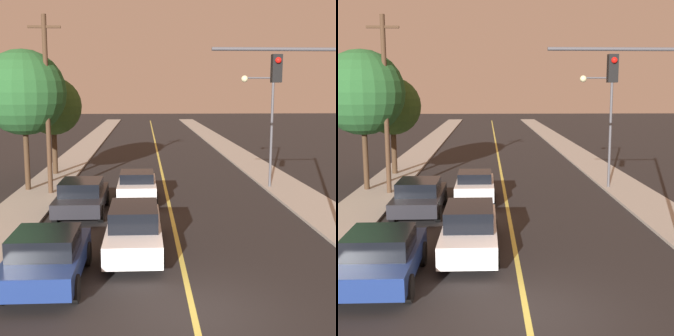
# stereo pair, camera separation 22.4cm
# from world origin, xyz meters

# --- Properties ---
(ground_plane) EXTENTS (200.00, 200.00, 0.00)m
(ground_plane) POSITION_xyz_m (0.00, 0.00, 0.00)
(ground_plane) COLOR black
(road_surface) EXTENTS (10.73, 80.00, 0.01)m
(road_surface) POSITION_xyz_m (0.00, 36.00, 0.01)
(road_surface) COLOR black
(road_surface) RESTS_ON ground
(sidewalk_left) EXTENTS (2.50, 80.00, 0.12)m
(sidewalk_left) POSITION_xyz_m (-6.61, 36.00, 0.06)
(sidewalk_left) COLOR #9E998E
(sidewalk_left) RESTS_ON ground
(sidewalk_right) EXTENTS (2.50, 80.00, 0.12)m
(sidewalk_right) POSITION_xyz_m (6.61, 36.00, 0.06)
(sidewalk_right) COLOR #9E998E
(sidewalk_right) RESTS_ON ground
(car_near_lane_front) EXTENTS (1.88, 5.07, 1.62)m
(car_near_lane_front) POSITION_xyz_m (-1.50, 4.52, 0.80)
(car_near_lane_front) COLOR white
(car_near_lane_front) RESTS_ON ground
(car_near_lane_second) EXTENTS (1.91, 3.89, 1.49)m
(car_near_lane_second) POSITION_xyz_m (-1.50, 11.69, 0.79)
(car_near_lane_second) COLOR white
(car_near_lane_second) RESTS_ON ground
(car_outer_lane_front) EXTENTS (2.08, 4.16, 1.52)m
(car_outer_lane_front) POSITION_xyz_m (-3.86, 2.05, 0.79)
(car_outer_lane_front) COLOR navy
(car_outer_lane_front) RESTS_ON ground
(car_outer_lane_second) EXTENTS (2.08, 4.59, 1.50)m
(car_outer_lane_second) POSITION_xyz_m (-3.86, 9.56, 0.78)
(car_outer_lane_second) COLOR black
(car_outer_lane_second) RESTS_ON ground
(traffic_signal_mast) EXTENTS (4.81, 0.42, 6.76)m
(traffic_signal_mast) POSITION_xyz_m (4.72, 4.86, 4.66)
(traffic_signal_mast) COLOR #47474C
(traffic_signal_mast) RESTS_ON ground
(streetlamp_right) EXTENTS (1.79, 0.36, 6.00)m
(streetlamp_right) POSITION_xyz_m (5.25, 14.39, 4.06)
(streetlamp_right) COLOR #47474C
(streetlamp_right) RESTS_ON ground
(utility_pole_left) EXTENTS (1.60, 0.24, 8.85)m
(utility_pole_left) POSITION_xyz_m (-5.96, 13.37, 4.71)
(utility_pole_left) COLOR #422D1E
(utility_pole_left) RESTS_ON ground
(tree_left_near) EXTENTS (3.57, 3.57, 6.02)m
(tree_left_near) POSITION_xyz_m (-6.78, 19.11, 4.34)
(tree_left_near) COLOR #3D2B1C
(tree_left_near) RESTS_ON ground
(tree_left_far) EXTENTS (4.40, 4.40, 7.30)m
(tree_left_far) POSITION_xyz_m (-7.33, 14.27, 5.21)
(tree_left_far) COLOR #3D2B1C
(tree_left_far) RESTS_ON ground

